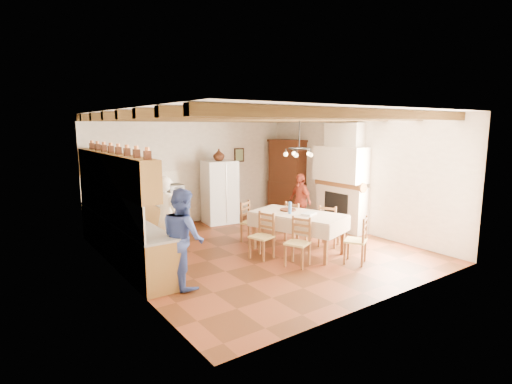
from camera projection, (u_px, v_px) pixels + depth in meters
floor at (260, 250)px, 8.90m from camera, size 6.00×6.50×0.02m
ceiling at (260, 112)px, 8.40m from camera, size 6.00×6.50×0.02m
wall_back at (193, 170)px, 11.27m from camera, size 6.00×0.02×3.00m
wall_front at (387, 208)px, 6.03m from camera, size 6.00×0.02×3.00m
wall_left at (120, 197)px, 6.93m from camera, size 0.02×6.50×3.00m
wall_right at (354, 173)px, 10.37m from camera, size 0.02×6.50×3.00m
ceiling_beams at (260, 117)px, 8.42m from camera, size 6.00×6.30×0.16m
lower_cabinets_left at (123, 240)px, 8.13m from camera, size 0.60×4.30×0.86m
lower_cabinets_back at (145, 216)px, 10.32m from camera, size 2.30×0.60×0.86m
countertop_left at (122, 218)px, 8.06m from camera, size 0.62×4.30×0.04m
countertop_back at (144, 198)px, 10.24m from camera, size 2.34×0.62×0.04m
backsplash_left at (106, 204)px, 7.84m from camera, size 0.03×4.30×0.60m
backsplash_back at (140, 185)px, 10.42m from camera, size 2.30×0.03×0.60m
upper_cabinets at (112, 171)px, 7.83m from camera, size 0.35×4.20×0.70m
fireplace at (340, 177)px, 10.38m from camera, size 0.56×1.60×2.80m
wall_picture at (239, 155)px, 12.08m from camera, size 0.34×0.03×0.42m
refrigerator at (220, 192)px, 11.25m from camera, size 0.96×0.82×1.76m
hutch at (288, 178)px, 12.18m from camera, size 0.69×1.33×2.31m
dining_table at (298, 217)px, 8.62m from camera, size 1.58×2.19×0.86m
chandelier at (299, 149)px, 8.38m from camera, size 0.47×0.47×0.03m
chair_left_near at (297, 242)px, 7.78m from camera, size 0.54×0.55×0.96m
chair_left_far at (262, 236)px, 8.23m from camera, size 0.50×0.52×0.96m
chair_right_near at (329, 225)px, 9.11m from camera, size 0.55×0.56×0.96m
chair_right_far at (296, 221)px, 9.49m from camera, size 0.48×0.49×0.96m
chair_end_near at (356, 240)px, 7.95m from camera, size 0.57×0.56×0.96m
chair_end_far at (251, 222)px, 9.45m from camera, size 0.55×0.54×0.96m
person_man at (166, 218)px, 8.17m from camera, size 0.63×0.74×1.73m
person_woman_blue at (183, 238)px, 6.77m from camera, size 0.66×0.84×1.70m
person_woman_red at (300, 201)px, 10.72m from camera, size 0.44×0.89×1.47m
microwave at (174, 190)px, 10.70m from camera, size 0.55×0.44×0.27m
fridge_vase at (219, 155)px, 11.07m from camera, size 0.35×0.35×0.33m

